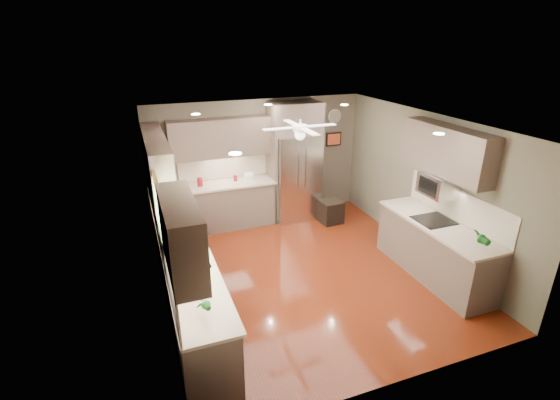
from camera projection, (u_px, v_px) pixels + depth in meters
floor at (305, 272)px, 6.77m from camera, size 5.00×5.00×0.00m
ceiling at (308, 123)px, 5.83m from camera, size 5.00×5.00×0.00m
wall_back at (258, 160)px, 8.47m from camera, size 4.50×0.00×4.50m
wall_front at (406, 291)px, 4.13m from camera, size 4.50×0.00×4.50m
wall_left at (157, 225)px, 5.57m from camera, size 0.00×5.00×5.00m
wall_right at (425, 186)px, 7.03m from camera, size 0.00×5.00×5.00m
canister_a at (200, 182)px, 7.88m from camera, size 0.13×0.13×0.17m
canister_d at (235, 178)px, 8.16m from camera, size 0.10×0.10×0.12m
soap_bottle at (171, 236)px, 5.74m from camera, size 0.09×0.10×0.18m
potted_plant_left at (201, 301)px, 4.23m from camera, size 0.18×0.14×0.31m
potted_plant_right at (481, 238)px, 5.55m from camera, size 0.18×0.15×0.31m
bowl at (250, 178)px, 8.26m from camera, size 0.29×0.29×0.06m
left_run at (182, 264)px, 6.09m from camera, size 0.65×4.70×1.45m
back_run at (229, 203)px, 8.27m from camera, size 1.85×0.65×1.45m
uppers at (247, 157)px, 6.44m from camera, size 4.50×4.70×0.95m
window at (160, 219)px, 5.04m from camera, size 0.05×1.12×0.92m
sink at (188, 260)px, 5.37m from camera, size 0.50×0.70×0.32m
refrigerator at (295, 164)px, 8.42m from camera, size 1.06×0.75×2.45m
right_run at (435, 248)px, 6.52m from camera, size 0.70×2.20×1.45m
microwave at (438, 185)px, 6.40m from camera, size 0.43×0.55×0.34m
ceiling_fan at (300, 130)px, 6.15m from camera, size 1.18×1.18×0.32m
recessed_lights at (295, 119)px, 6.17m from camera, size 2.84×3.14×0.01m
wall_clock at (335, 116)px, 8.72m from camera, size 0.30×0.03×0.30m
framed_print at (334, 139)px, 8.91m from camera, size 0.36×0.03×0.30m
stool at (331, 211)px, 8.51m from camera, size 0.46×0.46×0.50m
paper_towel at (198, 287)px, 4.50m from camera, size 0.11×0.11×0.28m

